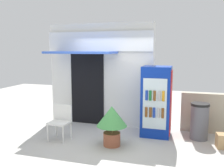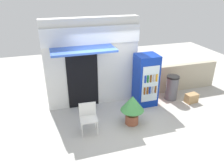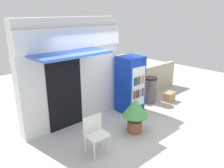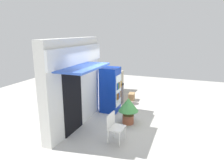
{
  "view_description": "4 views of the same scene",
  "coord_description": "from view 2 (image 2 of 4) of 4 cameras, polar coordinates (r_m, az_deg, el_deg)",
  "views": [
    {
      "loc": [
        1.74,
        -5.14,
        2.18
      ],
      "look_at": [
        0.12,
        0.31,
        1.36
      ],
      "focal_mm": 39.31,
      "sensor_mm": 36.0,
      "label": 1
    },
    {
      "loc": [
        -1.94,
        -5.03,
        3.81
      ],
      "look_at": [
        -0.26,
        0.43,
        1.16
      ],
      "focal_mm": 34.76,
      "sensor_mm": 36.0,
      "label": 2
    },
    {
      "loc": [
        -3.79,
        -3.48,
        3.05
      ],
      "look_at": [
        -0.05,
        0.56,
        1.24
      ],
      "focal_mm": 35.93,
      "sensor_mm": 36.0,
      "label": 3
    },
    {
      "loc": [
        -6.16,
        -1.87,
        3.1
      ],
      "look_at": [
        0.14,
        0.53,
        1.38
      ],
      "focal_mm": 33.2,
      "sensor_mm": 36.0,
      "label": 4
    }
  ],
  "objects": [
    {
      "name": "plastic_chair",
      "position": [
        6.08,
        -6.27,
        -8.24
      ],
      "size": [
        0.5,
        0.43,
        0.84
      ],
      "color": "silver",
      "rests_on": "ground"
    },
    {
      "name": "stone_boundary_wall",
      "position": [
        8.89,
        18.36,
        1.85
      ],
      "size": [
        2.66,
        0.21,
        1.04
      ],
      "primitive_type": "cube",
      "color": "#B7AD93",
      "rests_on": "ground"
    },
    {
      "name": "trash_bin",
      "position": [
        7.99,
        15.46,
        -0.92
      ],
      "size": [
        0.44,
        0.44,
        0.89
      ],
      "color": "#595960",
      "rests_on": "ground"
    },
    {
      "name": "potted_plant_near_shop",
      "position": [
        6.32,
        5.38,
        -5.78
      ],
      "size": [
        0.69,
        0.69,
        0.92
      ],
      "color": "#995138",
      "rests_on": "ground"
    },
    {
      "name": "drink_cooler",
      "position": [
        7.32,
        8.94,
        1.0
      ],
      "size": [
        0.72,
        0.72,
        1.76
      ],
      "color": "#0C2D9E",
      "rests_on": "ground"
    },
    {
      "name": "cardboard_box",
      "position": [
        8.11,
        20.17,
        -3.49
      ],
      "size": [
        0.46,
        0.31,
        0.32
      ],
      "primitive_type": "cube",
      "rotation": [
        0.0,
        0.0,
        0.12
      ],
      "color": "tan",
      "rests_on": "ground"
    },
    {
      "name": "ground",
      "position": [
        6.6,
        3.28,
        -10.39
      ],
      "size": [
        16.0,
        16.0,
        0.0
      ],
      "primitive_type": "plane",
      "color": "beige"
    },
    {
      "name": "storefront_building",
      "position": [
        7.1,
        -5.38,
        5.82
      ],
      "size": [
        3.05,
        1.2,
        2.9
      ],
      "color": "silver",
      "rests_on": "ground"
    }
  ]
}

